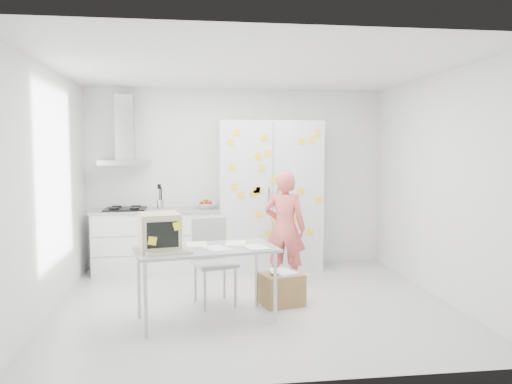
{
  "coord_description": "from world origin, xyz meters",
  "views": [
    {
      "loc": [
        -0.72,
        -5.63,
        1.8
      ],
      "look_at": [
        0.12,
        0.7,
        1.24
      ],
      "focal_mm": 35.0,
      "sensor_mm": 36.0,
      "label": 1
    }
  ],
  "objects": [
    {
      "name": "person",
      "position": [
        0.51,
        0.75,
        0.76
      ],
      "size": [
        0.64,
        0.53,
        1.51
      ],
      "primitive_type": "imported",
      "rotation": [
        0.0,
        0.0,
        2.78
      ],
      "color": "#DE5A56",
      "rests_on": "ground"
    },
    {
      "name": "cardboard_box",
      "position": [
        0.32,
        -0.09,
        0.19
      ],
      "size": [
        0.53,
        0.46,
        0.4
      ],
      "rotation": [
        0.0,
        0.0,
        0.23
      ],
      "color": "olive",
      "rests_on": "ground"
    },
    {
      "name": "range_hood",
      "position": [
        -1.65,
        1.84,
        1.96
      ],
      "size": [
        0.7,
        0.48,
        1.01
      ],
      "color": "silver",
      "rests_on": "walls"
    },
    {
      "name": "walls",
      "position": [
        0.0,
        0.72,
        1.35
      ],
      "size": [
        4.52,
        4.01,
        2.7
      ],
      "color": "white",
      "rests_on": "ground"
    },
    {
      "name": "tall_cabinet",
      "position": [
        0.45,
        1.67,
        1.1
      ],
      "size": [
        1.5,
        0.68,
        2.2
      ],
      "color": "silver",
      "rests_on": "ground"
    },
    {
      "name": "desk",
      "position": [
        -0.86,
        -0.53,
        0.87
      ],
      "size": [
        1.55,
        0.99,
        1.15
      ],
      "rotation": [
        0.0,
        0.0,
        0.2
      ],
      "color": "#A1A5AC",
      "rests_on": "ground"
    },
    {
      "name": "floor",
      "position": [
        0.0,
        0.0,
        -0.01
      ],
      "size": [
        4.5,
        4.0,
        0.02
      ],
      "primitive_type": "cube",
      "color": "silver",
      "rests_on": "ground"
    },
    {
      "name": "ceiling",
      "position": [
        0.0,
        0.0,
        2.7
      ],
      "size": [
        4.5,
        4.0,
        0.02
      ],
      "primitive_type": "cube",
      "color": "white",
      "rests_on": "walls"
    },
    {
      "name": "chair",
      "position": [
        -0.47,
        0.1,
        0.56
      ],
      "size": [
        0.55,
        0.55,
        0.99
      ],
      "rotation": [
        0.0,
        0.0,
        0.28
      ],
      "color": "#A6A7A4",
      "rests_on": "ground"
    },
    {
      "name": "counter_run",
      "position": [
        -1.2,
        1.7,
        0.47
      ],
      "size": [
        1.84,
        0.63,
        1.28
      ],
      "color": "white",
      "rests_on": "ground"
    }
  ]
}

